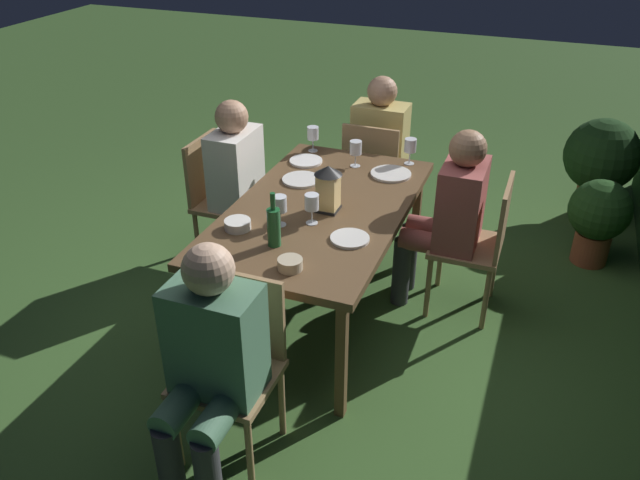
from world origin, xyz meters
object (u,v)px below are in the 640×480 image
chair_side_left_a (220,195)px  chair_head_near (373,173)px  chair_side_right_a (479,241)px  bowl_bread (238,224)px  chair_head_far (234,360)px  plate_c (306,161)px  person_in_cream (245,178)px  green_bottle_on_table (274,226)px  wine_glass_e (280,205)px  person_in_green (209,361)px  wine_glass_c (356,149)px  bowl_olives (290,264)px  potted_plant_by_hedge (601,160)px  wine_glass_b (313,134)px  person_in_rust (449,212)px  wine_glass_d (312,204)px  plate_d (302,180)px  person_in_mustard (382,144)px  potted_plant_corner (598,216)px  dining_table (320,215)px  wine_glass_a (410,147)px  plate_a (350,239)px  lantern_centerpiece (328,186)px  plate_b (391,174)px

chair_side_left_a → chair_head_near: same height
chair_side_right_a → bowl_bread: bearing=-56.7°
chair_head_far → plate_c: bearing=-169.4°
person_in_cream → green_bottle_on_table: person_in_cream is taller
chair_side_right_a → chair_head_near: same height
green_bottle_on_table → wine_glass_e: bearing=-164.1°
person_in_green → wine_glass_c: bearing=179.6°
bowl_olives → potted_plant_by_hedge: 2.94m
chair_side_right_a → wine_glass_e: 1.23m
plate_c → chair_head_far: bearing=10.6°
wine_glass_b → wine_glass_c: 0.37m
person_in_rust → wine_glass_e: person_in_rust is taller
wine_glass_d → plate_d: (-0.48, -0.25, -0.11)m
chair_head_far → plate_c: 1.67m
person_in_mustard → plate_c: person_in_mustard is taller
wine_glass_e → wine_glass_c: bearing=171.5°
chair_head_far → person_in_green: 0.25m
chair_side_left_a → person_in_cream: bearing=90.0°
wine_glass_e → potted_plant_corner: wine_glass_e is taller
plate_c → potted_plant_by_hedge: size_ratio=0.26×
chair_side_right_a → wine_glass_e: wine_glass_e is taller
dining_table → plate_c: bearing=-150.9°
person_in_cream → plate_c: bearing=115.9°
wine_glass_d → plate_c: bearing=-155.9°
wine_glass_a → plate_a: wine_glass_a is taller
chair_side_left_a → plate_d: bearing=81.1°
green_bottle_on_table → chair_side_right_a: bearing=132.8°
chair_head_near → lantern_centerpiece: (1.11, 0.06, 0.40)m
plate_b → chair_side_right_a: bearing=73.6°
chair_side_right_a → green_bottle_on_table: bearing=-47.2°
chair_side_right_a → wine_glass_d: bearing=-55.3°
lantern_centerpiece → wine_glass_a: 0.83m
potted_plant_by_hedge → wine_glass_e: bearing=-37.0°
wine_glass_d → plate_c: size_ratio=0.80×
bowl_olives → person_in_cream: bearing=-143.4°
green_bottle_on_table → bowl_bread: 0.28m
person_in_green → wine_glass_b: (-2.01, -0.33, 0.22)m
chair_head_near → bowl_olives: (1.73, 0.10, 0.28)m
chair_head_far → chair_side_right_a: bearing=149.3°
chair_side_left_a → chair_head_near: 1.11m
wine_glass_b → plate_a: (1.04, 0.61, -0.11)m
person_in_green → wine_glass_e: 1.02m
green_bottle_on_table → potted_plant_by_hedge: 2.88m
person_in_cream → plate_b: size_ratio=4.59×
wine_glass_c → potted_plant_corner: bearing=112.2°
wine_glass_a → chair_head_near: bearing=-134.6°
chair_side_left_a → green_bottle_on_table: size_ratio=3.00×
plate_b → wine_glass_b: bearing=-107.7°
dining_table → bowl_bread: (0.40, -0.31, 0.08)m
potted_plant_corner → plate_b: bearing=-62.3°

